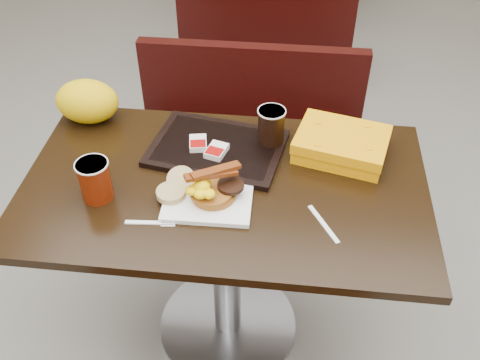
# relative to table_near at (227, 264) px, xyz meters

# --- Properties ---
(floor) EXTENTS (6.00, 7.00, 0.01)m
(floor) POSITION_rel_table_near_xyz_m (0.00, 0.00, -0.38)
(floor) COLOR gray
(floor) RESTS_ON ground
(table_near) EXTENTS (1.20, 0.70, 0.75)m
(table_near) POSITION_rel_table_near_xyz_m (0.00, 0.00, 0.00)
(table_near) COLOR black
(table_near) RESTS_ON floor
(bench_near_n) EXTENTS (1.00, 0.46, 0.72)m
(bench_near_n) POSITION_rel_table_near_xyz_m (0.00, 0.70, -0.02)
(bench_near_n) COLOR black
(bench_near_n) RESTS_ON floor
(bench_far_s) EXTENTS (1.00, 0.46, 0.72)m
(bench_far_s) POSITION_rel_table_near_xyz_m (0.00, 1.90, -0.02)
(bench_far_s) COLOR black
(bench_far_s) RESTS_ON floor
(platter) EXTENTS (0.25, 0.20, 0.01)m
(platter) POSITION_rel_table_near_xyz_m (-0.04, -0.08, 0.38)
(platter) COLOR white
(platter) RESTS_ON table_near
(pancake_stack) EXTENTS (0.16, 0.16, 0.03)m
(pancake_stack) POSITION_rel_table_near_xyz_m (-0.02, -0.07, 0.40)
(pancake_stack) COLOR #954B18
(pancake_stack) RESTS_ON platter
(sausage_patty) EXTENTS (0.09, 0.09, 0.01)m
(sausage_patty) POSITION_rel_table_near_xyz_m (0.03, -0.06, 0.42)
(sausage_patty) COLOR black
(sausage_patty) RESTS_ON pancake_stack
(scrambled_eggs) EXTENTS (0.09, 0.08, 0.04)m
(scrambled_eggs) POSITION_rel_table_near_xyz_m (-0.05, -0.10, 0.44)
(scrambled_eggs) COLOR #F5E104
(scrambled_eggs) RESTS_ON pancake_stack
(bacon_strips) EXTENTS (0.17, 0.13, 0.01)m
(bacon_strips) POSITION_rel_table_near_xyz_m (-0.03, -0.07, 0.47)
(bacon_strips) COLOR #471405
(bacon_strips) RESTS_ON scrambled_eggs
(muffin_bottom) EXTENTS (0.10, 0.10, 0.02)m
(muffin_bottom) POSITION_rel_table_near_xyz_m (-0.14, -0.08, 0.40)
(muffin_bottom) COLOR tan
(muffin_bottom) RESTS_ON platter
(muffin_top) EXTENTS (0.09, 0.09, 0.05)m
(muffin_top) POSITION_rel_table_near_xyz_m (-0.12, -0.04, 0.41)
(muffin_top) COLOR tan
(muffin_top) RESTS_ON platter
(coffee_cup_near) EXTENTS (0.10, 0.10, 0.12)m
(coffee_cup_near) POSITION_rel_table_near_xyz_m (-0.35, -0.10, 0.44)
(coffee_cup_near) COLOR #962005
(coffee_cup_near) RESTS_ON table_near
(fork) EXTENTS (0.14, 0.04, 0.00)m
(fork) POSITION_rel_table_near_xyz_m (-0.20, -0.19, 0.38)
(fork) COLOR white
(fork) RESTS_ON table_near
(knife) EXTENTS (0.09, 0.14, 0.00)m
(knife) POSITION_rel_table_near_xyz_m (0.29, -0.14, 0.38)
(knife) COLOR white
(knife) RESTS_ON table_near
(condiment_syrup) EXTENTS (0.04, 0.03, 0.01)m
(condiment_syrup) POSITION_rel_table_near_xyz_m (0.02, -0.01, 0.38)
(condiment_syrup) COLOR #C23B08
(condiment_syrup) RESTS_ON table_near
(condiment_ketchup) EXTENTS (0.04, 0.03, 0.01)m
(condiment_ketchup) POSITION_rel_table_near_xyz_m (0.03, 0.09, 0.38)
(condiment_ketchup) COLOR #8C0504
(condiment_ketchup) RESTS_ON table_near
(tray) EXTENTS (0.45, 0.36, 0.02)m
(tray) POSITION_rel_table_near_xyz_m (-0.04, 0.15, 0.38)
(tray) COLOR black
(tray) RESTS_ON table_near
(hashbrown_sleeve_left) EXTENTS (0.07, 0.08, 0.02)m
(hashbrown_sleeve_left) POSITION_rel_table_near_xyz_m (-0.10, 0.14, 0.40)
(hashbrown_sleeve_left) COLOR silver
(hashbrown_sleeve_left) RESTS_ON tray
(hashbrown_sleeve_right) EXTENTS (0.07, 0.09, 0.02)m
(hashbrown_sleeve_right) POSITION_rel_table_near_xyz_m (-0.04, 0.11, 0.40)
(hashbrown_sleeve_right) COLOR silver
(hashbrown_sleeve_right) RESTS_ON tray
(coffee_cup_far) EXTENTS (0.10, 0.10, 0.11)m
(coffee_cup_far) POSITION_rel_table_near_xyz_m (0.12, 0.20, 0.45)
(coffee_cup_far) COLOR black
(coffee_cup_far) RESTS_ON tray
(clamshell) EXTENTS (0.32, 0.27, 0.07)m
(clamshell) POSITION_rel_table_near_xyz_m (0.34, 0.18, 0.41)
(clamshell) COLOR orange
(clamshell) RESTS_ON table_near
(paper_bag) EXTENTS (0.25, 0.21, 0.15)m
(paper_bag) POSITION_rel_table_near_xyz_m (-0.50, 0.27, 0.45)
(paper_bag) COLOR #E8B007
(paper_bag) RESTS_ON table_near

